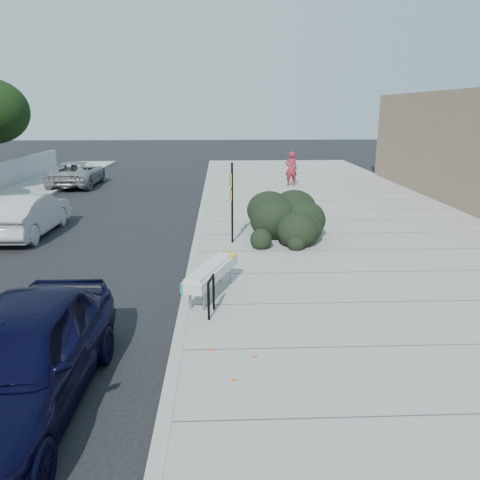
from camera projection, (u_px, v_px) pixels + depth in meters
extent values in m
plane|color=black|center=(185.00, 312.00, 10.34)|extent=(120.00, 120.00, 0.00)
cube|color=gray|center=(367.00, 243.00, 15.35)|extent=(11.20, 50.00, 0.15)
cube|color=#9E9E99|center=(196.00, 245.00, 15.13)|extent=(0.22, 50.00, 0.17)
cylinder|color=gray|center=(190.00, 299.00, 10.06)|extent=(0.05, 0.05, 0.44)
cylinder|color=gray|center=(204.00, 301.00, 9.97)|extent=(0.05, 0.05, 0.44)
cylinder|color=gray|center=(219.00, 273.00, 11.68)|extent=(0.05, 0.05, 0.44)
cylinder|color=gray|center=(231.00, 274.00, 11.59)|extent=(0.05, 0.05, 0.44)
cylinder|color=gray|center=(206.00, 278.00, 10.82)|extent=(0.66, 1.67, 0.04)
cylinder|color=gray|center=(218.00, 279.00, 10.73)|extent=(0.66, 1.67, 0.04)
cube|color=#B2B2B2|center=(212.00, 272.00, 10.73)|extent=(1.25, 2.33, 0.24)
cube|color=yellow|center=(226.00, 255.00, 11.54)|extent=(0.61, 0.60, 0.02)
cube|color=teal|center=(184.00, 287.00, 9.84)|extent=(0.14, 0.27, 0.22)
cylinder|color=black|center=(209.00, 302.00, 9.49)|extent=(0.05, 0.05, 0.80)
cylinder|color=black|center=(214.00, 292.00, 9.98)|extent=(0.05, 0.05, 0.80)
cylinder|color=black|center=(211.00, 279.00, 9.62)|extent=(0.15, 0.52, 0.05)
cube|color=black|center=(232.00, 203.00, 14.81)|extent=(0.07, 0.07, 2.57)
cube|color=yellow|center=(231.00, 180.00, 14.60)|extent=(0.06, 0.30, 0.42)
cube|color=yellow|center=(231.00, 195.00, 14.73)|extent=(0.06, 0.28, 0.32)
ellipsoid|color=black|center=(283.00, 213.00, 15.97)|extent=(3.05, 4.31, 1.46)
imported|color=black|center=(17.00, 360.00, 6.74)|extent=(2.06, 4.94, 1.67)
imported|color=silver|center=(27.00, 214.00, 16.45)|extent=(1.65, 4.57, 1.50)
imported|color=gray|center=(77.00, 174.00, 27.03)|extent=(2.51, 5.23, 1.44)
imported|color=maroon|center=(291.00, 169.00, 26.05)|extent=(0.74, 0.53, 1.91)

